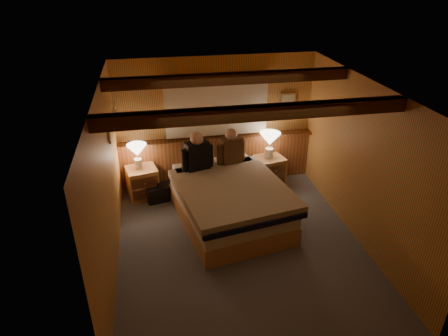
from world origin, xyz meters
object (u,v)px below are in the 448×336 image
object	(u,v)px
nightstand_left	(143,182)
nightstand_right	(269,171)
bed	(230,202)
lamp_right	(270,140)
person_left	(197,154)
person_right	(231,149)
lamp_left	(137,152)
duffel_bag	(160,192)

from	to	relation	value
nightstand_left	nightstand_right	distance (m)	2.37
bed	lamp_right	xyz separation A→B (m)	(0.97, 1.10, 0.54)
bed	person_left	distance (m)	0.97
nightstand_left	person_left	xyz separation A→B (m)	(0.95, -0.44, 0.69)
nightstand_right	person_right	bearing A→B (deg)	-169.84
person_left	lamp_left	bearing A→B (deg)	139.69
person_right	duffel_bag	bearing A→B (deg)	159.21
lamp_left	duffel_bag	xyz separation A→B (m)	(0.33, -0.22, -0.73)
duffel_bag	lamp_right	bearing A→B (deg)	-7.23
person_right	duffel_bag	distance (m)	1.51
nightstand_left	person_right	bearing A→B (deg)	-23.09
lamp_right	duffel_bag	xyz separation A→B (m)	(-2.06, -0.21, -0.75)
lamp_right	duffel_bag	distance (m)	2.21
nightstand_left	person_right	xyz separation A→B (m)	(1.56, -0.31, 0.67)
bed	duffel_bag	bearing A→B (deg)	130.86
nightstand_right	person_right	world-z (taller)	person_right
lamp_right	person_right	world-z (taller)	person_right
nightstand_left	lamp_right	size ratio (longest dim) A/B	1.20
duffel_bag	person_left	bearing A→B (deg)	-34.70
lamp_right	person_left	world-z (taller)	person_left
lamp_right	person_left	xyz separation A→B (m)	(-1.40, -0.47, 0.07)
nightstand_left	lamp_right	distance (m)	2.43
bed	person_right	bearing A→B (deg)	67.28
bed	lamp_right	world-z (taller)	lamp_right
duffel_bag	nightstand_left	bearing A→B (deg)	135.75
lamp_left	nightstand_left	bearing A→B (deg)	-48.24
lamp_right	person_left	size ratio (longest dim) A/B	0.73
duffel_bag	person_right	bearing A→B (deg)	-18.77
bed	nightstand_left	distance (m)	1.75
nightstand_right	lamp_left	xyz separation A→B (m)	(-2.41, 0.02, 0.60)
person_left	lamp_right	bearing A→B (deg)	4.37
nightstand_left	lamp_right	xyz separation A→B (m)	(2.35, 0.03, 0.62)
nightstand_left	person_left	world-z (taller)	person_left
bed	lamp_left	world-z (taller)	lamp_left
nightstand_left	lamp_left	xyz separation A→B (m)	(-0.04, 0.04, 0.60)
lamp_right	nightstand_right	bearing A→B (deg)	-6.44
person_right	duffel_bag	size ratio (longest dim) A/B	1.23
bed	duffel_bag	size ratio (longest dim) A/B	4.41
bed	nightstand_right	bearing A→B (deg)	37.89
nightstand_left	duffel_bag	bearing A→B (deg)	-43.31
nightstand_right	duffel_bag	bearing A→B (deg)	173.58
person_right	person_left	bearing A→B (deg)	177.80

